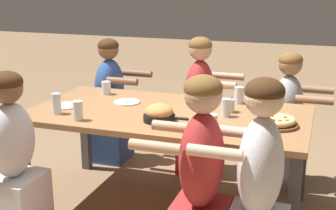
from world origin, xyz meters
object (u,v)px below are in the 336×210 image
empty_plate_a (204,101)px  diner_far_right (287,125)px  drinking_glass_b (57,105)px  drinking_glass_c (211,125)px  drinking_glass_f (198,105)px  diner_far_center (199,111)px  empty_plate_c (65,106)px  drinking_glass_e (226,108)px  pizza_board_main (276,121)px  empty_plate_b (127,102)px  diner_near_midright (201,188)px  drinking_glass_g (106,88)px  cocktail_glass_blue (229,106)px  diner_near_right (258,196)px  diner_near_left (13,165)px  drinking_glass_d (239,96)px  drinking_glass_a (78,112)px  diner_far_left (111,106)px  skillet_bowl (159,114)px

empty_plate_a → diner_far_right: 0.76m
empty_plate_a → drinking_glass_b: bearing=-144.5°
drinking_glass_c → drinking_glass_f: drinking_glass_c is taller
drinking_glass_f → diner_far_center: bearing=103.8°
empty_plate_c → drinking_glass_e: 1.19m
pizza_board_main → empty_plate_a: (-0.59, 0.41, -0.02)m
empty_plate_b → diner_near_midright: 1.20m
empty_plate_a → drinking_glass_g: drinking_glass_g is taller
pizza_board_main → drinking_glass_f: (-0.56, 0.16, 0.02)m
pizza_board_main → cocktail_glass_blue: (-0.35, 0.21, 0.01)m
diner_near_right → diner_near_left: size_ratio=1.06×
pizza_board_main → drinking_glass_d: drinking_glass_d is taller
pizza_board_main → empty_plate_c: pizza_board_main is taller
drinking_glass_a → diner_near_midright: (0.94, -0.34, -0.25)m
drinking_glass_d → cocktail_glass_blue: bearing=-94.6°
empty_plate_a → drinking_glass_c: 0.72m
drinking_glass_g → diner_near_right: (1.40, -1.05, -0.24)m
diner_far_right → cocktail_glass_blue: bearing=-31.5°
drinking_glass_f → drinking_glass_g: drinking_glass_g is taller
diner_far_left → drinking_glass_b: bearing=5.0°
diner_far_center → drinking_glass_f: bearing=13.8°
empty_plate_a → drinking_glass_e: (0.24, -0.32, 0.06)m
diner_near_midright → diner_near_left: diner_near_midright is taller
empty_plate_b → cocktail_glass_blue: 0.79m
pizza_board_main → drinking_glass_a: size_ratio=2.21×
drinking_glass_b → drinking_glass_f: size_ratio=1.41×
empty_plate_a → diner_near_midright: bearing=-75.9°
cocktail_glass_blue → drinking_glass_e: size_ratio=0.91×
drinking_glass_d → diner_near_right: size_ratio=0.10×
cocktail_glass_blue → drinking_glass_g: bearing=170.5°
drinking_glass_b → diner_far_left: size_ratio=0.13×
diner_far_right → drinking_glass_d: bearing=-45.3°
drinking_glass_g → diner_near_midright: (1.08, -1.05, -0.25)m
diner_far_right → drinking_glass_b: bearing=-55.5°
pizza_board_main → drinking_glass_c: size_ratio=2.57×
drinking_glass_e → diner_near_left: (-1.20, -0.75, -0.29)m
drinking_glass_c → empty_plate_a: bearing=108.4°
pizza_board_main → diner_near_right: size_ratio=0.25×
empty_plate_b → drinking_glass_b: size_ratio=1.35×
empty_plate_a → drinking_glass_f: size_ratio=1.91×
pizza_board_main → drinking_glass_e: bearing=165.3°
diner_far_center → drinking_glass_b: bearing=-36.4°
empty_plate_a → diner_near_right: 1.23m
empty_plate_c → drinking_glass_d: size_ratio=1.58×
drinking_glass_f → diner_far_right: 0.92m
diner_near_midright → drinking_glass_a: bearing=70.0°
skillet_bowl → diner_far_right: bearing=51.5°
empty_plate_c → diner_near_left: bearing=-92.6°
diner_near_right → drinking_glass_f: bearing=34.5°
drinking_glass_a → drinking_glass_c: 0.90m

